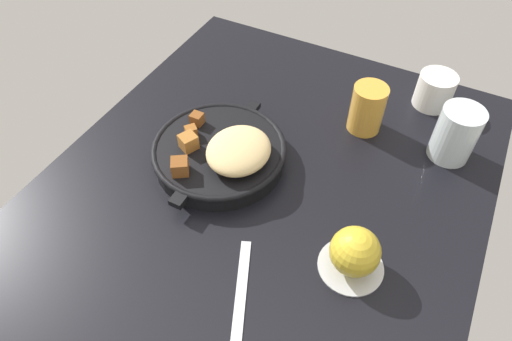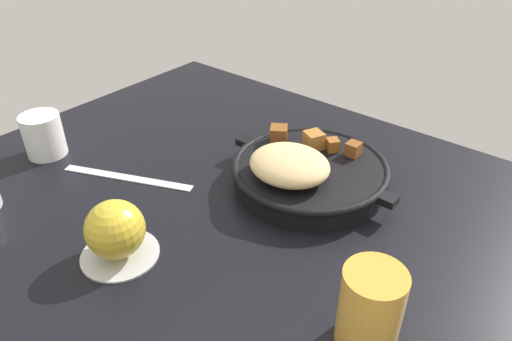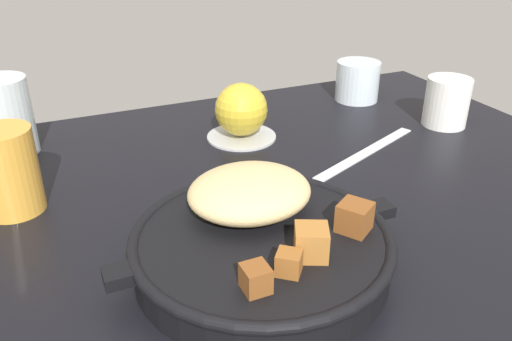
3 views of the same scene
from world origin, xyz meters
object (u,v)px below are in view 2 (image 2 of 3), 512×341
at_px(butter_knife, 127,177).
at_px(white_creamer_pitcher, 43,135).
at_px(red_apple, 115,229).
at_px(cast_iron_skillet, 307,171).
at_px(juice_glass_amber, 370,309).

bearing_deg(butter_knife, white_creamer_pitcher, -10.27).
bearing_deg(red_apple, butter_knife, -40.99).
height_order(cast_iron_skillet, red_apple, red_apple).
relative_size(red_apple, butter_knife, 0.34).
xyz_separation_m(cast_iron_skillet, juice_glass_amber, (-0.22, 0.20, 0.02)).
bearing_deg(red_apple, cast_iron_skillet, -109.08).
relative_size(red_apple, juice_glass_amber, 0.79).
bearing_deg(white_creamer_pitcher, cast_iron_skillet, -153.30).
relative_size(cast_iron_skillet, white_creamer_pitcher, 3.87).
xyz_separation_m(red_apple, white_creamer_pitcher, (0.31, -0.08, -0.01)).
height_order(juice_glass_amber, white_creamer_pitcher, juice_glass_amber).
bearing_deg(juice_glass_amber, red_apple, 15.14).
distance_m(cast_iron_skillet, juice_glass_amber, 0.30).
xyz_separation_m(red_apple, juice_glass_amber, (-0.32, -0.09, 0.00)).
distance_m(cast_iron_skillet, butter_knife, 0.30).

